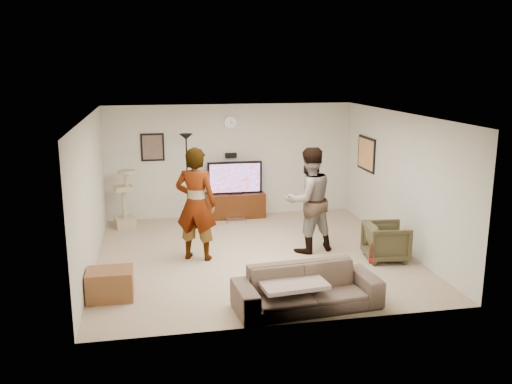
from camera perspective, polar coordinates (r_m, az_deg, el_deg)
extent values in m
cube|color=tan|center=(9.88, -0.26, -6.61)|extent=(5.50, 5.50, 0.02)
cube|color=white|center=(9.34, -0.28, 8.11)|extent=(5.50, 5.50, 0.02)
cube|color=beige|center=(12.19, -2.67, 3.30)|extent=(5.50, 0.04, 2.50)
cube|color=beige|center=(6.94, 3.96, -4.32)|extent=(5.50, 0.04, 2.50)
cube|color=beige|center=(9.43, -16.92, -0.18)|extent=(0.04, 5.50, 2.50)
cube|color=beige|center=(10.39, 14.81, 1.15)|extent=(0.04, 5.50, 2.50)
cylinder|color=white|center=(12.05, -2.69, 7.26)|extent=(0.26, 0.04, 0.26)
cube|color=black|center=(12.11, -2.64, 3.86)|extent=(0.25, 0.10, 0.10)
cube|color=brown|center=(11.99, -10.76, 4.62)|extent=(0.42, 0.03, 0.52)
cube|color=#E69155|center=(11.77, 11.45, 3.93)|extent=(0.03, 0.78, 0.62)
cube|color=#3B1A09|center=(12.17, -2.21, -1.41)|extent=(1.32, 0.45, 0.55)
cube|color=silver|center=(11.85, -2.08, -3.01)|extent=(0.40, 0.30, 0.07)
cube|color=black|center=(12.03, -2.24, 1.51)|extent=(1.21, 0.08, 0.72)
cube|color=#5777FE|center=(11.98, -2.20, 1.47)|extent=(1.11, 0.01, 0.63)
cylinder|color=black|center=(11.52, -7.20, 1.23)|extent=(0.32, 0.32, 1.95)
cube|color=tan|center=(11.68, -13.64, -0.68)|extent=(0.47, 0.47, 1.23)
imported|color=gray|center=(9.45, -6.29, -1.26)|extent=(0.85, 0.72, 1.99)
imported|color=#455B92|center=(9.85, 5.53, -0.85)|extent=(1.09, 0.94, 1.92)
imported|color=brown|center=(7.76, 5.35, -9.93)|extent=(2.09, 0.98, 0.59)
cube|color=#BCA097|center=(7.66, 3.70, -9.36)|extent=(0.97, 0.79, 0.06)
cylinder|color=#412110|center=(7.90, 11.97, -6.44)|extent=(0.06, 0.06, 0.25)
imported|color=#413C25|center=(9.81, 13.45, -5.07)|extent=(0.79, 0.77, 0.65)
cube|color=brown|center=(8.31, -15.00, -9.30)|extent=(0.66, 0.50, 0.44)
sphere|color=#0B8D73|center=(9.89, -6.80, -6.42)|extent=(0.07, 0.07, 0.07)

